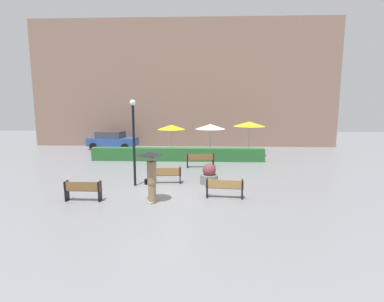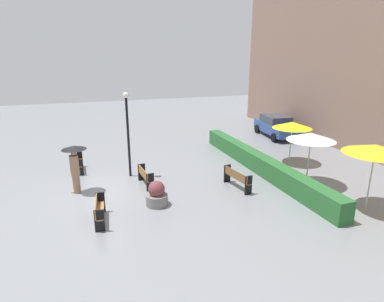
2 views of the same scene
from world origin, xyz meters
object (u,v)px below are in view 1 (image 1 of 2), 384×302
object	(u,v)px
bench_near_right	(225,187)
patio_umbrella_white	(210,127)
lamp_post	(134,134)
bench_near_left	(83,189)
parked_car	(112,140)
planter_pot	(209,175)
patio_umbrella_yellow_far	(249,124)
pedestrian_with_umbrella	(151,169)
patio_umbrella_yellow	(171,127)
bench_mid_center	(166,174)
bench_back_row	(200,159)

from	to	relation	value
bench_near_right	patio_umbrella_white	xyz separation A→B (m)	(-0.46, 9.52, 1.82)
lamp_post	patio_umbrella_white	xyz separation A→B (m)	(3.84, 7.72, -0.24)
bench_near_left	parked_car	size ratio (longest dim) A/B	0.35
lamp_post	planter_pot	bearing A→B (deg)	7.96
bench_near_left	patio_umbrella_yellow_far	size ratio (longest dim) A/B	0.58
pedestrian_with_umbrella	patio_umbrella_yellow	size ratio (longest dim) A/B	0.91
bench_mid_center	lamp_post	bearing A→B (deg)	-162.48
bench_near_right	bench_mid_center	bearing A→B (deg)	141.34
bench_back_row	pedestrian_with_umbrella	world-z (taller)	pedestrian_with_umbrella
bench_mid_center	patio_umbrella_yellow_far	world-z (taller)	patio_umbrella_yellow_far
planter_pot	lamp_post	xyz separation A→B (m)	(-3.67, -0.51, 2.12)
bench_near_right	planter_pot	xyz separation A→B (m)	(-0.63, 2.31, -0.05)
bench_mid_center	bench_near_right	xyz separation A→B (m)	(2.82, -2.26, 0.00)
bench_near_left	lamp_post	distance (m)	3.58
planter_pot	patio_umbrella_yellow	size ratio (longest dim) A/B	0.44
bench_back_row	bench_near_right	world-z (taller)	bench_back_row
bench_mid_center	patio_umbrella_yellow	xyz separation A→B (m)	(-0.63, 8.42, 1.69)
bench_mid_center	patio_umbrella_yellow_far	distance (m)	9.65
lamp_post	patio_umbrella_yellow_far	xyz separation A→B (m)	(6.75, 8.31, -0.08)
bench_near_right	lamp_post	world-z (taller)	lamp_post
bench_near_left	patio_umbrella_yellow	distance (m)	11.72
planter_pot	parked_car	world-z (taller)	parked_car
bench_near_left	patio_umbrella_yellow_far	world-z (taller)	patio_umbrella_yellow_far
bench_near_left	lamp_post	size ratio (longest dim) A/B	0.36
bench_near_left	lamp_post	world-z (taller)	lamp_post
bench_near_left	parked_car	world-z (taller)	parked_car
pedestrian_with_umbrella	bench_near_left	bearing A→B (deg)	178.06
lamp_post	parked_car	size ratio (longest dim) A/B	0.97
bench_mid_center	lamp_post	size ratio (longest dim) A/B	0.37
bench_mid_center	parked_car	world-z (taller)	parked_car
bench_near_right	patio_umbrella_yellow_far	size ratio (longest dim) A/B	0.62
planter_pot	patio_umbrella_yellow_far	bearing A→B (deg)	68.48
lamp_post	patio_umbrella_yellow	world-z (taller)	lamp_post
parked_car	pedestrian_with_umbrella	bearing A→B (deg)	-67.23
bench_near_right	parked_car	world-z (taller)	parked_car
bench_back_row	bench_mid_center	size ratio (longest dim) A/B	1.15
bench_near_left	patio_umbrella_yellow	world-z (taller)	patio_umbrella_yellow
patio_umbrella_yellow_far	bench_near_left	bearing A→B (deg)	-127.92
bench_near_right	pedestrian_with_umbrella	world-z (taller)	pedestrian_with_umbrella
bench_back_row	parked_car	bearing A→B (deg)	137.32
bench_near_left	patio_umbrella_white	bearing A→B (deg)	61.74
patio_umbrella_yellow	patio_umbrella_white	bearing A→B (deg)	-21.30
bench_near_right	pedestrian_with_umbrella	size ratio (longest dim) A/B	0.76
patio_umbrella_white	patio_umbrella_yellow_far	world-z (taller)	patio_umbrella_yellow_far
bench_near_left	bench_mid_center	xyz separation A→B (m)	(3.11, 2.91, -0.01)
bench_back_row	pedestrian_with_umbrella	size ratio (longest dim) A/B	0.84
bench_near_left	bench_back_row	size ratio (longest dim) A/B	0.85
bench_near_left	bench_back_row	world-z (taller)	bench_back_row
bench_near_left	bench_near_right	world-z (taller)	bench_near_left
pedestrian_with_umbrella	planter_pot	xyz separation A→B (m)	(2.41, 3.05, -0.98)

